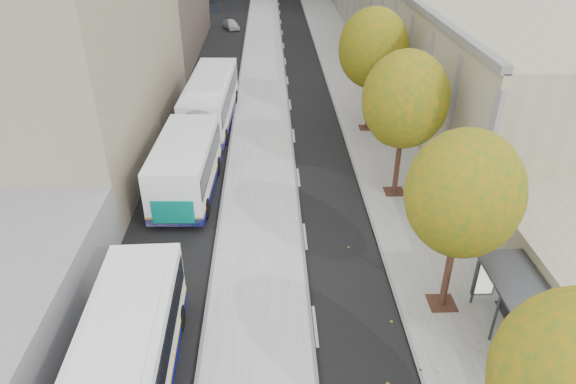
{
  "coord_description": "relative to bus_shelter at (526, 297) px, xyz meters",
  "views": [
    {
      "loc": [
        -3.24,
        -2.48,
        14.56
      ],
      "look_at": [
        -2.48,
        18.06,
        2.5
      ],
      "focal_mm": 32.0,
      "sensor_mm": 36.0,
      "label": 1
    }
  ],
  "objects": [
    {
      "name": "bus_platform",
      "position": [
        -9.56,
        24.04,
        -2.11
      ],
      "size": [
        4.25,
        150.0,
        0.15
      ],
      "primitive_type": "cube",
      "color": "#A4A4A4",
      "rests_on": "ground"
    },
    {
      "name": "bus_shelter",
      "position": [
        0.0,
        0.0,
        0.0
      ],
      "size": [
        1.9,
        4.4,
        2.53
      ],
      "color": "#383A3F",
      "rests_on": "sidewalk"
    },
    {
      "name": "distant_car",
      "position": [
        -13.47,
        51.07,
        -1.61
      ],
      "size": [
        2.43,
        3.68,
        1.17
      ],
      "primitive_type": "imported",
      "rotation": [
        0.0,
        0.0,
        0.34
      ],
      "color": "#BBBBBB",
      "rests_on": "ground"
    },
    {
      "name": "sidewalk",
      "position": [
        -1.56,
        24.04,
        -2.15
      ],
      "size": [
        4.75,
        150.0,
        0.08
      ],
      "primitive_type": "cube",
      "color": "gray",
      "rests_on": "ground"
    },
    {
      "name": "tree_d",
      "position": [
        -2.09,
        11.04,
        3.28
      ],
      "size": [
        4.4,
        4.4,
        7.6
      ],
      "color": "black",
      "rests_on": "sidewalk"
    },
    {
      "name": "tree_e",
      "position": [
        -2.09,
        20.04,
        3.5
      ],
      "size": [
        4.6,
        4.6,
        7.92
      ],
      "color": "black",
      "rests_on": "sidewalk"
    },
    {
      "name": "tree_c",
      "position": [
        -2.09,
        2.04,
        3.06
      ],
      "size": [
        4.2,
        4.2,
        7.28
      ],
      "color": "black",
      "rests_on": "sidewalk"
    },
    {
      "name": "bus_far",
      "position": [
        -13.31,
        17.25,
        -0.42
      ],
      "size": [
        3.61,
        19.53,
        3.24
      ],
      "rotation": [
        0.0,
        0.0,
        -0.04
      ],
      "color": "white",
      "rests_on": "ground"
    }
  ]
}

